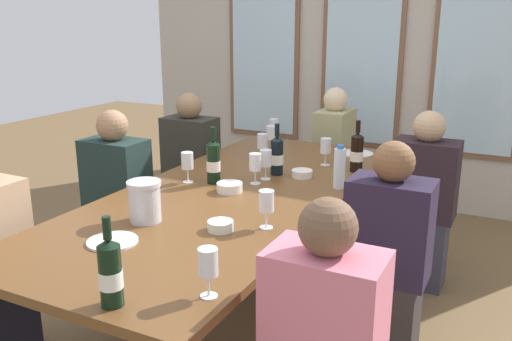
% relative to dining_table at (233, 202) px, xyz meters
% --- Properties ---
extents(ground_plane, '(12.00, 12.00, 0.00)m').
position_rel_dining_table_xyz_m(ground_plane, '(0.00, 0.00, -0.68)').
color(ground_plane, brown).
extents(back_wall_with_windows, '(4.31, 0.10, 2.90)m').
position_rel_dining_table_xyz_m(back_wall_with_windows, '(0.00, 2.35, 0.77)').
color(back_wall_with_windows, '#BCB3A2').
rests_on(back_wall_with_windows, ground).
extents(dining_table, '(1.11, 2.60, 0.74)m').
position_rel_dining_table_xyz_m(dining_table, '(0.00, 0.00, 0.00)').
color(dining_table, brown).
rests_on(dining_table, ground).
extents(white_plate_0, '(0.21, 0.21, 0.01)m').
position_rel_dining_table_xyz_m(white_plate_0, '(-0.12, -0.81, 0.06)').
color(white_plate_0, white).
rests_on(white_plate_0, dining_table).
extents(white_plate_1, '(0.22, 0.22, 0.01)m').
position_rel_dining_table_xyz_m(white_plate_1, '(0.35, 1.10, 0.06)').
color(white_plate_1, white).
rests_on(white_plate_1, dining_table).
extents(metal_pitcher, '(0.16, 0.16, 0.19)m').
position_rel_dining_table_xyz_m(metal_pitcher, '(-0.15, -0.55, 0.16)').
color(metal_pitcher, silver).
rests_on(metal_pitcher, dining_table).
extents(wine_bottle_0, '(0.08, 0.08, 0.31)m').
position_rel_dining_table_xyz_m(wine_bottle_0, '(0.22, -1.21, 0.18)').
color(wine_bottle_0, black).
rests_on(wine_bottle_0, dining_table).
extents(wine_bottle_1, '(0.08, 0.08, 0.30)m').
position_rel_dining_table_xyz_m(wine_bottle_1, '(0.07, 0.41, 0.17)').
color(wine_bottle_1, black).
rests_on(wine_bottle_1, dining_table).
extents(wine_bottle_2, '(0.08, 0.08, 0.31)m').
position_rel_dining_table_xyz_m(wine_bottle_2, '(0.47, 0.68, 0.18)').
color(wine_bottle_2, black).
rests_on(wine_bottle_2, dining_table).
extents(wine_bottle_3, '(0.08, 0.08, 0.32)m').
position_rel_dining_table_xyz_m(wine_bottle_3, '(-0.18, 0.09, 0.18)').
color(wine_bottle_3, black).
rests_on(wine_bottle_3, dining_table).
extents(tasting_bowl_0, '(0.14, 0.14, 0.05)m').
position_rel_dining_table_xyz_m(tasting_bowl_0, '(-0.02, -0.01, 0.08)').
color(tasting_bowl_0, white).
rests_on(tasting_bowl_0, dining_table).
extents(tasting_bowl_1, '(0.12, 0.12, 0.04)m').
position_rel_dining_table_xyz_m(tasting_bowl_1, '(0.21, -0.50, 0.08)').
color(tasting_bowl_1, white).
rests_on(tasting_bowl_1, dining_table).
extents(tasting_bowl_2, '(0.12, 0.12, 0.04)m').
position_rel_dining_table_xyz_m(tasting_bowl_2, '(0.22, 0.43, 0.08)').
color(tasting_bowl_2, white).
rests_on(tasting_bowl_2, dining_table).
extents(water_bottle, '(0.06, 0.06, 0.24)m').
position_rel_dining_table_xyz_m(water_bottle, '(0.48, 0.32, 0.17)').
color(water_bottle, white).
rests_on(water_bottle, dining_table).
extents(wine_glass_0, '(0.07, 0.07, 0.17)m').
position_rel_dining_table_xyz_m(wine_glass_0, '(0.26, 0.73, 0.18)').
color(wine_glass_0, white).
rests_on(wine_glass_0, dining_table).
extents(wine_glass_1, '(0.07, 0.07, 0.17)m').
position_rel_dining_table_xyz_m(wine_glass_1, '(-0.22, 0.94, 0.18)').
color(wine_glass_1, white).
rests_on(wine_glass_1, dining_table).
extents(wine_glass_2, '(0.07, 0.07, 0.17)m').
position_rel_dining_table_xyz_m(wine_glass_2, '(0.48, -1.02, 0.18)').
color(wine_glass_2, white).
rests_on(wine_glass_2, dining_table).
extents(wine_glass_3, '(0.07, 0.07, 0.17)m').
position_rel_dining_table_xyz_m(wine_glass_3, '(0.05, 0.29, 0.18)').
color(wine_glass_3, white).
rests_on(wine_glass_3, dining_table).
extents(wine_glass_4, '(0.07, 0.07, 0.17)m').
position_rel_dining_table_xyz_m(wine_glass_4, '(-0.31, 1.18, 0.18)').
color(wine_glass_4, white).
rests_on(wine_glass_4, dining_table).
extents(wine_glass_5, '(0.07, 0.07, 0.17)m').
position_rel_dining_table_xyz_m(wine_glass_5, '(0.04, 0.18, 0.18)').
color(wine_glass_5, white).
rests_on(wine_glass_5, dining_table).
extents(wine_glass_6, '(0.07, 0.07, 0.17)m').
position_rel_dining_table_xyz_m(wine_glass_6, '(-0.15, 0.67, 0.18)').
color(wine_glass_6, white).
rests_on(wine_glass_6, dining_table).
extents(wine_glass_7, '(0.07, 0.07, 0.17)m').
position_rel_dining_table_xyz_m(wine_glass_7, '(-0.31, 0.04, 0.18)').
color(wine_glass_7, white).
rests_on(wine_glass_7, dining_table).
extents(wine_glass_8, '(0.07, 0.07, 0.17)m').
position_rel_dining_table_xyz_m(wine_glass_8, '(0.38, -0.38, 0.18)').
color(wine_glass_8, white).
rests_on(wine_glass_8, dining_table).
extents(seated_person_0, '(0.38, 0.24, 1.11)m').
position_rel_dining_table_xyz_m(seated_person_0, '(-0.84, 0.05, -0.15)').
color(seated_person_0, '#333739').
rests_on(seated_person_0, ground).
extents(seated_person_1, '(0.38, 0.24, 1.11)m').
position_rel_dining_table_xyz_m(seated_person_1, '(0.84, -0.03, -0.15)').
color(seated_person_1, '#342F2D').
rests_on(seated_person_1, ground).
extents(seated_person_4, '(0.38, 0.24, 1.11)m').
position_rel_dining_table_xyz_m(seated_person_4, '(-0.84, 0.87, -0.15)').
color(seated_person_4, '#222131').
rests_on(seated_person_4, ground).
extents(seated_person_5, '(0.38, 0.24, 1.11)m').
position_rel_dining_table_xyz_m(seated_person_5, '(0.84, 0.87, -0.15)').
color(seated_person_5, '#373744').
rests_on(seated_person_5, ground).
extents(seated_person_6, '(0.24, 0.38, 1.11)m').
position_rel_dining_table_xyz_m(seated_person_6, '(0.00, 1.65, -0.15)').
color(seated_person_6, '#2F283B').
rests_on(seated_person_6, ground).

